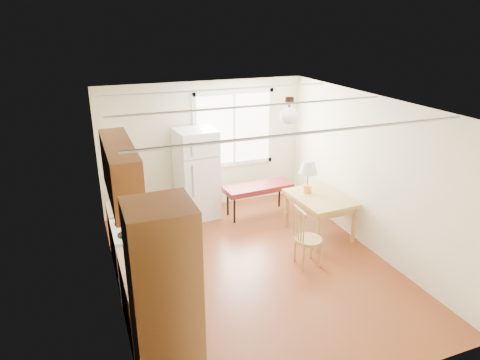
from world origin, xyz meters
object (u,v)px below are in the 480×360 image
refrigerator (197,174)px  chair (304,234)px  dining_table (320,202)px  bench (258,188)px

refrigerator → chair: 2.55m
chair → dining_table: bearing=49.2°
refrigerator → bench: 1.20m
dining_table → bench: bearing=117.5°
refrigerator → dining_table: refrigerator is taller
bench → dining_table: bearing=-62.9°
bench → chair: bearing=-96.3°
refrigerator → chair: refrigerator is taller
bench → dining_table: dining_table is taller
bench → dining_table: (0.67, -1.13, 0.07)m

